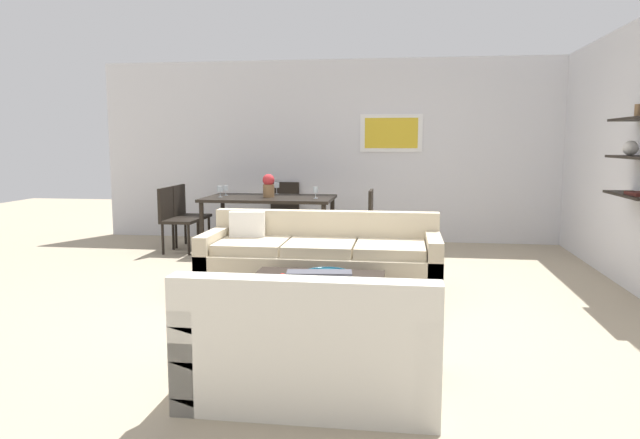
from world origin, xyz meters
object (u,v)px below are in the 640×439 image
at_px(coffee_table, 315,304).
at_px(wine_glass_left_near, 220,189).
at_px(sofa_beige, 321,263).
at_px(dining_table, 270,202).
at_px(apple_on_coffee_table, 282,278).
at_px(dining_chair_left_near, 174,215).
at_px(dining_chair_head, 283,207).
at_px(dining_chair_right_near, 362,219).
at_px(loveseat_white, 313,346).
at_px(wine_glass_head, 277,185).
at_px(dining_chair_left_far, 186,211).
at_px(decorative_bowl, 327,276).
at_px(wine_glass_left_far, 226,189).
at_px(centerpiece_vase, 269,185).
at_px(wine_glass_right_near, 316,190).

distance_m(coffee_table, wine_glass_left_near, 3.59).
distance_m(sofa_beige, dining_table, 2.33).
xyz_separation_m(apple_on_coffee_table, dining_chair_left_near, (-2.13, 3.05, 0.09)).
distance_m(dining_chair_left_near, wine_glass_left_near, 0.72).
bearing_deg(dining_chair_head, dining_chair_right_near, -42.31).
relative_size(apple_on_coffee_table, dining_chair_head, 0.09).
bearing_deg(loveseat_white, wine_glass_head, 104.63).
xyz_separation_m(dining_table, dining_chair_head, (0.00, 0.92, -0.18)).
height_order(dining_chair_left_near, wine_glass_head, wine_glass_head).
height_order(dining_chair_left_far, wine_glass_head, wine_glass_head).
xyz_separation_m(sofa_beige, dining_chair_left_far, (-2.26, 2.31, 0.21)).
bearing_deg(sofa_beige, decorative_bowl, -79.30).
relative_size(coffee_table, dining_chair_head, 1.24).
bearing_deg(wine_glass_left_near, wine_glass_left_far, 90.00).
bearing_deg(centerpiece_vase, wine_glass_left_far, 167.01).
bearing_deg(loveseat_white, sofa_beige, 96.95).
xyz_separation_m(dining_chair_head, centerpiece_vase, (-0.01, -0.94, 0.40)).
xyz_separation_m(coffee_table, dining_chair_right_near, (0.17, 2.96, 0.31)).
bearing_deg(centerpiece_vase, dining_chair_left_near, -170.50).
relative_size(coffee_table, wine_glass_left_near, 7.24).
bearing_deg(dining_table, wine_glass_left_far, 168.89).
distance_m(wine_glass_left_near, centerpiece_vase, 0.66).
xyz_separation_m(sofa_beige, wine_glass_left_far, (-1.64, 2.20, 0.55)).
xyz_separation_m(apple_on_coffee_table, wine_glass_head, (-0.86, 3.74, 0.45)).
relative_size(sofa_beige, dining_chair_right_near, 2.64).
bearing_deg(coffee_table, decorative_bowl, 19.54).
height_order(coffee_table, dining_chair_head, dining_chair_head).
bearing_deg(sofa_beige, dining_chair_head, 108.29).
relative_size(dining_chair_left_far, dining_chair_left_near, 1.00).
bearing_deg(wine_glass_right_near, wine_glass_head, 138.08).
bearing_deg(centerpiece_vase, wine_glass_head, 89.26).
relative_size(sofa_beige, wine_glass_head, 13.83).
relative_size(dining_table, dining_chair_right_near, 1.96).
xyz_separation_m(wine_glass_left_far, wine_glass_head, (0.65, 0.33, 0.03)).
xyz_separation_m(dining_chair_left_near, wine_glass_head, (1.27, 0.69, 0.37)).
bearing_deg(dining_chair_left_near, dining_chair_head, 42.31).
distance_m(apple_on_coffee_table, centerpiece_vase, 3.41).
height_order(dining_table, wine_glass_head, wine_glass_head).
distance_m(apple_on_coffee_table, dining_chair_left_far, 4.11).
xyz_separation_m(dining_chair_left_near, wine_glass_left_far, (0.62, 0.36, 0.34)).
bearing_deg(dining_chair_head, decorative_bowl, -73.67).
relative_size(coffee_table, apple_on_coffee_table, 14.26).
bearing_deg(wine_glass_right_near, loveseat_white, -81.70).
distance_m(dining_chair_head, dining_chair_left_near, 1.72).
bearing_deg(dining_chair_right_near, wine_glass_left_near, 176.88).
relative_size(decorative_bowl, dining_chair_left_far, 0.42).
relative_size(sofa_beige, dining_table, 1.34).
height_order(wine_glass_left_near, wine_glass_left_far, wine_glass_left_near).
xyz_separation_m(dining_chair_left_near, wine_glass_left_near, (0.62, 0.10, 0.35)).
bearing_deg(apple_on_coffee_table, dining_chair_head, 101.51).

